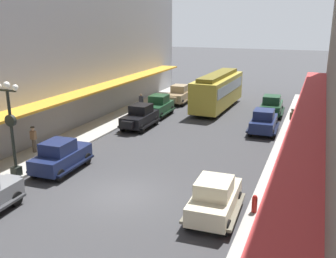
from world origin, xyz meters
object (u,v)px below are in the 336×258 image
object	(u,v)px
pedestrian_3	(34,139)
pedestrian_4	(141,102)
parked_car_4	(215,197)
pedestrian_2	(267,221)
parked_car_6	(61,155)
pedestrian_1	(292,120)
parked_car_5	(272,105)
streetcar	(218,90)
lamp_post_with_clock	(11,125)
parked_car_7	(140,116)
parked_car_1	(179,94)
parked_car_0	(158,105)
fire_hydrant	(255,203)
pedestrian_0	(311,145)
parked_car_2	(264,121)

from	to	relation	value
pedestrian_3	pedestrian_4	size ratio (longest dim) A/B	1.02
parked_car_4	pedestrian_2	world-z (taller)	parked_car_4
pedestrian_2	parked_car_6	bearing A→B (deg)	164.29
pedestrian_1	pedestrian_4	distance (m)	13.52
pedestrian_2	parked_car_5	bearing A→B (deg)	96.68
streetcar	lamp_post_with_clock	size ratio (longest dim) A/B	1.87
parked_car_6	parked_car_7	bearing A→B (deg)	88.82
parked_car_7	parked_car_6	bearing A→B (deg)	-91.18
pedestrian_4	parked_car_1	bearing A→B (deg)	71.50
parked_car_5	pedestrian_2	size ratio (longest dim) A/B	2.62
parked_car_4	pedestrian_3	bearing A→B (deg)	164.10
parked_car_5	parked_car_0	bearing A→B (deg)	-157.81
parked_car_1	parked_car_7	xyz separation A→B (m)	(0.33, -9.91, 0.00)
lamp_post_with_clock	pedestrian_1	bearing A→B (deg)	48.21
lamp_post_with_clock	fire_hydrant	distance (m)	12.99
streetcar	pedestrian_0	world-z (taller)	streetcar
pedestrian_4	parked_car_0	bearing A→B (deg)	-13.70
parked_car_5	streetcar	world-z (taller)	streetcar
parked_car_4	fire_hydrant	world-z (taller)	parked_car_4
parked_car_6	pedestrian_3	bearing A→B (deg)	153.16
parked_car_0	lamp_post_with_clock	bearing A→B (deg)	-95.90
fire_hydrant	pedestrian_1	bearing A→B (deg)	88.27
parked_car_0	parked_car_6	world-z (taller)	same
parked_car_7	pedestrian_2	bearing A→B (deg)	-48.56
lamp_post_with_clock	pedestrian_4	xyz separation A→B (m)	(-0.25, 16.31, -2.00)
parked_car_1	parked_car_6	size ratio (longest dim) A/B	1.00
parked_car_0	streetcar	bearing A→B (deg)	47.04
parked_car_7	pedestrian_2	world-z (taller)	parked_car_7
parked_car_1	lamp_post_with_clock	world-z (taller)	lamp_post_with_clock
parked_car_1	pedestrian_3	bearing A→B (deg)	-100.10
pedestrian_0	pedestrian_2	distance (m)	10.52
parked_car_4	pedestrian_0	xyz separation A→B (m)	(3.63, 9.07, 0.05)
parked_car_4	pedestrian_4	distance (m)	20.05
parked_car_7	pedestrian_2	xyz separation A→B (m)	(11.70, -13.25, 0.05)
pedestrian_3	parked_car_2	bearing A→B (deg)	38.74
parked_car_6	streetcar	bearing A→B (deg)	77.17
fire_hydrant	pedestrian_0	bearing A→B (deg)	76.22
parked_car_4	pedestrian_0	bearing A→B (deg)	68.18
parked_car_0	parked_car_4	bearing A→B (deg)	-59.32
parked_car_4	parked_car_6	xyz separation A→B (m)	(-9.51, 1.97, 0.00)
pedestrian_1	parked_car_7	bearing A→B (deg)	-164.92
fire_hydrant	pedestrian_2	bearing A→B (deg)	-69.93
parked_car_6	fire_hydrant	distance (m)	11.18
parked_car_7	lamp_post_with_clock	distance (m)	12.00
parked_car_0	lamp_post_with_clock	world-z (taller)	lamp_post_with_clock
fire_hydrant	pedestrian_4	world-z (taller)	pedestrian_4
parked_car_5	pedestrian_0	size ratio (longest dim) A/B	2.62
pedestrian_0	pedestrian_1	bearing A→B (deg)	105.31
pedestrian_1	pedestrian_4	xyz separation A→B (m)	(-13.43, 1.57, -0.02)
parked_car_0	pedestrian_1	xyz separation A→B (m)	(11.54, -1.11, 0.07)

